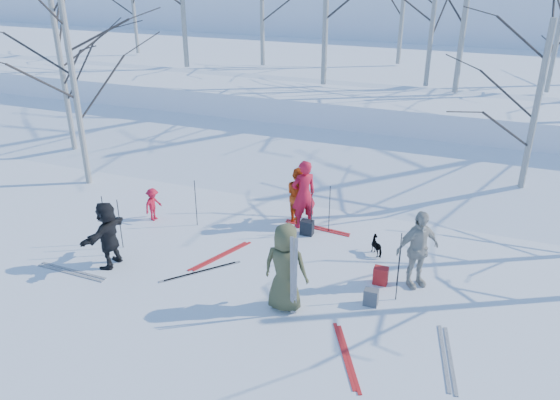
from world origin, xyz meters
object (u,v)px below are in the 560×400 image
at_px(skier_red_north, 304,194).
at_px(backpack_grey, 371,297).
at_px(skier_red_seated, 153,204).
at_px(dog, 378,246).
at_px(skier_olive_center, 285,268).
at_px(skier_redor_behind, 298,195).
at_px(skier_cream_east, 418,249).
at_px(skier_grey_west, 108,234).
at_px(backpack_red, 381,276).
at_px(backpack_dark, 307,228).

bearing_deg(skier_red_north, backpack_grey, 87.77).
distance_m(skier_red_seated, dog, 6.31).
bearing_deg(skier_olive_center, skier_redor_behind, -75.60).
bearing_deg(skier_cream_east, skier_redor_behind, 106.59).
height_order(skier_redor_behind, skier_grey_west, skier_grey_west).
bearing_deg(skier_redor_behind, skier_grey_west, 90.36).
relative_size(skier_redor_behind, backpack_red, 3.82).
bearing_deg(skier_grey_west, skier_red_seated, -172.07).
relative_size(skier_red_north, skier_cream_east, 1.05).
relative_size(skier_olive_center, dog, 3.59).
xyz_separation_m(skier_red_seated, skier_grey_west, (0.40, -2.47, 0.35)).
xyz_separation_m(skier_olive_center, skier_red_seated, (-4.93, 2.59, -0.50)).
distance_m(skier_grey_west, dog, 6.56).
relative_size(backpack_red, backpack_dark, 1.05).
bearing_deg(skier_red_north, skier_redor_behind, -88.82).
relative_size(skier_redor_behind, skier_cream_east, 0.87).
bearing_deg(skier_redor_behind, skier_cream_east, -168.31).
bearing_deg(backpack_grey, backpack_dark, 131.77).
distance_m(skier_olive_center, backpack_red, 2.48).
distance_m(backpack_grey, backpack_dark, 3.45).
distance_m(skier_red_north, dog, 2.47).
relative_size(skier_olive_center, skier_red_seated, 2.06).
distance_m(skier_red_north, skier_redor_behind, 0.37).
bearing_deg(skier_red_seated, backpack_grey, -97.66).
height_order(skier_olive_center, dog, skier_olive_center).
relative_size(skier_red_seated, skier_cream_east, 0.52).
xyz_separation_m(backpack_grey, backpack_dark, (-2.30, 2.57, 0.01)).
height_order(skier_red_north, backpack_red, skier_red_north).
bearing_deg(skier_red_north, skier_grey_west, 1.64).
bearing_deg(skier_cream_east, skier_red_north, 107.92).
relative_size(dog, backpack_red, 1.29).
bearing_deg(skier_grey_west, skier_red_north, 133.15).
bearing_deg(dog, skier_olive_center, 23.66).
height_order(skier_grey_west, backpack_red, skier_grey_west).
distance_m(dog, backpack_grey, 2.23).
xyz_separation_m(skier_redor_behind, skier_grey_west, (-3.43, -3.82, 0.02)).
distance_m(skier_grey_west, backpack_grey, 6.27).
bearing_deg(dog, skier_cream_east, 93.30).
bearing_deg(backpack_red, backpack_grey, -91.54).
relative_size(skier_red_north, backpack_dark, 4.81).
bearing_deg(backpack_dark, skier_grey_west, -140.87).
height_order(skier_redor_behind, skier_red_seated, skier_redor_behind).
xyz_separation_m(skier_olive_center, skier_cream_east, (2.42, 1.86, -0.06)).
height_order(skier_olive_center, skier_red_north, skier_olive_center).
distance_m(skier_red_north, backpack_grey, 3.99).
relative_size(skier_red_north, backpack_grey, 5.06).
height_order(skier_red_north, backpack_dark, skier_red_north).
xyz_separation_m(skier_red_north, skier_cream_east, (3.29, -1.84, -0.04)).
distance_m(skier_cream_east, skier_grey_west, 7.17).
bearing_deg(skier_redor_behind, dog, -160.05).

